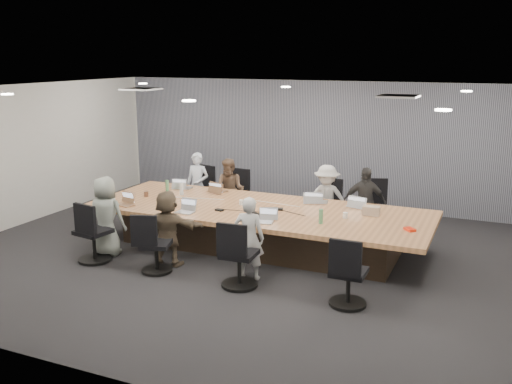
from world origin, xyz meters
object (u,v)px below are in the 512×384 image
at_px(laptop_1, 218,191).
at_px(person_5, 168,228).
at_px(bottle_green_left, 167,186).
at_px(canvas_bag, 371,211).
at_px(chair_3, 368,211).
at_px(chair_5, 156,249).
at_px(chair_0, 206,194).
at_px(bottle_clear, 181,189).
at_px(chair_6, 239,259).
at_px(chair_2, 331,210).
at_px(chair_1, 237,198).
at_px(person_4, 106,216).
at_px(person_0, 198,185).
at_px(person_2, 326,199).
at_px(person_3, 364,203).
at_px(mug_brown, 146,194).
at_px(laptop_0, 184,188).
at_px(conference_table, 258,226).
at_px(laptop_6, 263,222).
at_px(laptop_2, 318,202).
at_px(person_6, 249,238).
at_px(chair_4, 94,236).
at_px(stapler, 255,214).
at_px(person_1, 230,190).
at_px(chair_7, 349,278).
at_px(snack_packet, 410,229).
at_px(laptop_3, 357,206).
at_px(laptop_5, 185,212).
at_px(laptop_4, 125,205).

height_order(laptop_1, person_5, person_5).
xyz_separation_m(bottle_green_left, canvas_bag, (4.03, -0.05, -0.04)).
distance_m(chair_3, chair_5, 4.27).
relative_size(chair_0, bottle_clear, 3.35).
height_order(chair_5, chair_6, chair_6).
bearing_deg(chair_2, chair_1, 9.01).
xyz_separation_m(person_4, person_5, (1.22, 0.00, -0.06)).
relative_size(person_0, person_5, 1.10).
height_order(bottle_green_left, bottle_clear, bottle_clear).
bearing_deg(chair_1, person_2, 175.42).
bearing_deg(chair_2, person_3, 163.47).
xyz_separation_m(chair_6, mug_brown, (-2.71, 1.61, 0.36)).
distance_m(chair_1, laptop_0, 1.23).
height_order(conference_table, bottle_green_left, bottle_green_left).
height_order(chair_0, chair_6, chair_6).
height_order(chair_1, chair_6, chair_6).
height_order(person_2, bottle_clear, person_2).
xyz_separation_m(chair_3, chair_6, (-1.14, -3.40, -0.01)).
bearing_deg(conference_table, chair_6, -75.76).
relative_size(laptop_6, bottle_clear, 1.24).
relative_size(laptop_2, person_6, 0.27).
relative_size(person_6, canvas_bag, 4.62).
bearing_deg(person_4, bottle_clear, -114.92).
bearing_deg(person_0, chair_2, 3.95).
bearing_deg(chair_4, conference_table, 46.60).
bearing_deg(conference_table, person_0, 145.66).
distance_m(chair_2, person_0, 2.86).
bearing_deg(bottle_green_left, person_0, 81.66).
height_order(chair_5, bottle_clear, bottle_clear).
xyz_separation_m(chair_2, laptop_6, (-0.41, -2.50, 0.38)).
height_order(chair_1, person_3, person_3).
distance_m(laptop_6, stapler, 0.39).
bearing_deg(stapler, person_4, -136.50).
bearing_deg(laptop_0, person_1, -151.26).
relative_size(chair_5, chair_7, 0.94).
distance_m(chair_3, chair_4, 5.11).
bearing_deg(bottle_green_left, person_5, -57.77).
bearing_deg(chair_7, bottle_clear, 151.99).
distance_m(chair_0, person_5, 3.20).
xyz_separation_m(chair_7, snack_packet, (0.57, 1.41, 0.36)).
distance_m(person_1, person_6, 3.16).
height_order(laptop_3, laptop_5, same).
xyz_separation_m(laptop_1, laptop_4, (-1.02, -1.60, 0.00)).
height_order(chair_3, laptop_6, chair_3).
relative_size(chair_2, chair_5, 0.96).
height_order(chair_3, person_2, person_2).
xyz_separation_m(person_3, canvas_bag, (0.34, -1.01, 0.14)).
bearing_deg(person_3, chair_3, 79.35).
xyz_separation_m(person_5, mug_brown, (-1.27, 1.26, 0.16)).
xyz_separation_m(laptop_5, stapler, (1.19, 0.29, 0.02)).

